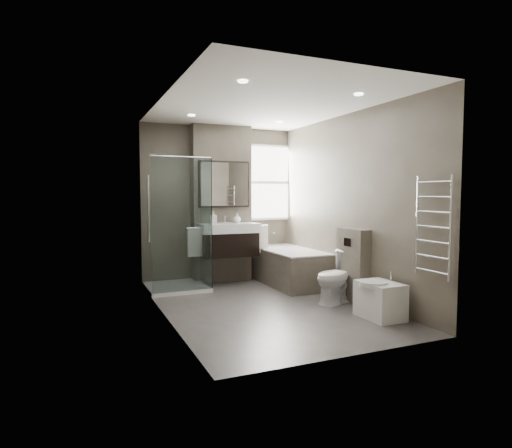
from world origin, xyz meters
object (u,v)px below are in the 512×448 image
vanity (228,239)px  toilet (338,277)px  bathtub (289,265)px  bidet (380,299)px

vanity → toilet: bearing=-59.7°
bathtub → bidet: size_ratio=2.88×
vanity → toilet: (0.97, -1.66, -0.39)m
vanity → toilet: 1.96m
toilet → bidet: toilet is taller
toilet → bathtub: bearing=163.1°
bathtub → bidet: bearing=-87.6°
vanity → bidet: vanity is taller
vanity → toilet: vanity is taller
vanity → bathtub: size_ratio=0.59×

